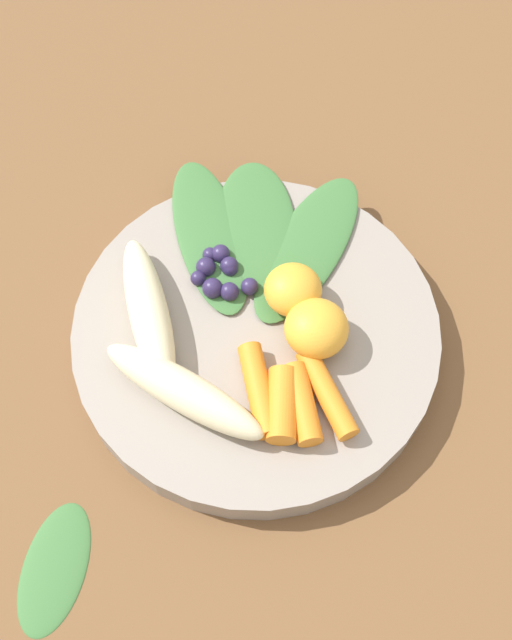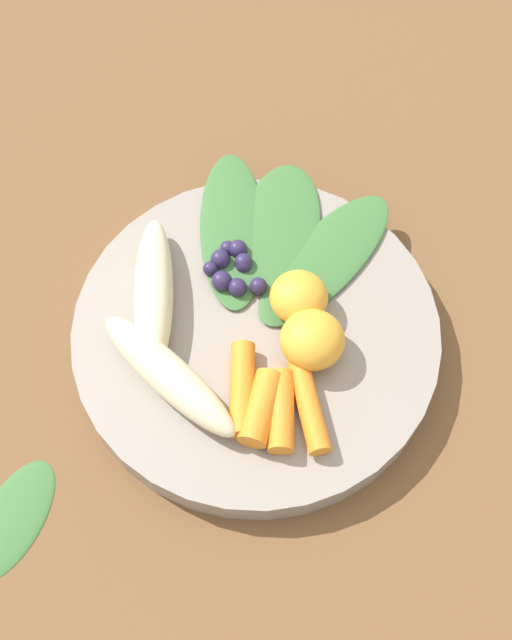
# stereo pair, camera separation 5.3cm
# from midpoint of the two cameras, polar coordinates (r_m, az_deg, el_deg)

# --- Properties ---
(ground_plane) EXTENTS (2.40, 2.40, 0.00)m
(ground_plane) POSITION_cam_midpoint_polar(r_m,az_deg,el_deg) (0.56, -2.69, -1.91)
(ground_plane) COLOR brown
(bowl) EXTENTS (0.26, 0.26, 0.02)m
(bowl) POSITION_cam_midpoint_polar(r_m,az_deg,el_deg) (0.55, -2.75, -1.35)
(bowl) COLOR gray
(bowl) RESTS_ON ground_plane
(banana_peeled_left) EXTENTS (0.12, 0.05, 0.03)m
(banana_peeled_left) POSITION_cam_midpoint_polar(r_m,az_deg,el_deg) (0.51, -8.27, -5.50)
(banana_peeled_left) COLOR beige
(banana_peeled_left) RESTS_ON bowl
(banana_peeled_right) EXTENTS (0.11, 0.09, 0.03)m
(banana_peeled_right) POSITION_cam_midpoint_polar(r_m,az_deg,el_deg) (0.54, -10.68, 0.29)
(banana_peeled_right) COLOR beige
(banana_peeled_right) RESTS_ON bowl
(orange_segment_near) EXTENTS (0.04, 0.04, 0.03)m
(orange_segment_near) POSITION_cam_midpoint_polar(r_m,az_deg,el_deg) (0.53, -0.09, 1.97)
(orange_segment_near) COLOR #F4A833
(orange_segment_near) RESTS_ON bowl
(orange_segment_far) EXTENTS (0.04, 0.04, 0.03)m
(orange_segment_far) POSITION_cam_midpoint_polar(r_m,az_deg,el_deg) (0.52, 1.56, -0.91)
(orange_segment_far) COLOR #F4A833
(orange_segment_far) RESTS_ON bowl
(carrot_front) EXTENTS (0.06, 0.05, 0.02)m
(carrot_front) POSITION_cam_midpoint_polar(r_m,az_deg,el_deg) (0.51, -2.76, -5.44)
(carrot_front) COLOR orange
(carrot_front) RESTS_ON bowl
(carrot_mid_left) EXTENTS (0.05, 0.05, 0.02)m
(carrot_mid_left) POSITION_cam_midpoint_polar(r_m,az_deg,el_deg) (0.50, -1.08, -6.54)
(carrot_mid_left) COLOR orange
(carrot_mid_left) RESTS_ON bowl
(carrot_mid_right) EXTENTS (0.05, 0.05, 0.02)m
(carrot_mid_right) POSITION_cam_midpoint_polar(r_m,az_deg,el_deg) (0.50, 0.39, -6.45)
(carrot_mid_right) COLOR orange
(carrot_mid_right) RESTS_ON bowl
(carrot_rear) EXTENTS (0.06, 0.04, 0.02)m
(carrot_rear) POSITION_cam_midpoint_polar(r_m,az_deg,el_deg) (0.51, 2.26, -5.65)
(carrot_rear) COLOR orange
(carrot_rear) RESTS_ON bowl
(blueberry_pile) EXTENTS (0.05, 0.04, 0.01)m
(blueberry_pile) POSITION_cam_midpoint_polar(r_m,az_deg,el_deg) (0.55, -5.28, 3.21)
(blueberry_pile) COLOR #2D234C
(blueberry_pile) RESTS_ON bowl
(kale_leaf_left) EXTENTS (0.08, 0.15, 0.00)m
(kale_leaf_left) POSITION_cam_midpoint_polar(r_m,az_deg,el_deg) (0.57, 1.17, 5.12)
(kale_leaf_left) COLOR #3D7038
(kale_leaf_left) RESTS_ON bowl
(kale_leaf_right) EXTENTS (0.12, 0.13, 0.00)m
(kale_leaf_right) POSITION_cam_midpoint_polar(r_m,az_deg,el_deg) (0.58, -2.64, 6.71)
(kale_leaf_right) COLOR #3D7038
(kale_leaf_right) RESTS_ON bowl
(kale_leaf_rear) EXTENTS (0.14, 0.12, 0.00)m
(kale_leaf_rear) POSITION_cam_midpoint_polar(r_m,az_deg,el_deg) (0.58, -6.05, 6.02)
(kale_leaf_rear) COLOR #3D7038
(kale_leaf_rear) RESTS_ON bowl
(kale_leaf_stray) EXTENTS (0.08, 0.09, 0.01)m
(kale_leaf_stray) POSITION_cam_midpoint_polar(r_m,az_deg,el_deg) (0.53, -17.51, -17.21)
(kale_leaf_stray) COLOR #3D7038
(kale_leaf_stray) RESTS_ON ground_plane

